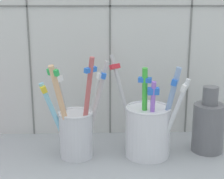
% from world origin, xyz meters
% --- Properties ---
extents(counter_slab, '(0.64, 0.22, 0.02)m').
position_xyz_m(counter_slab, '(0.00, 0.00, 0.01)').
color(counter_slab, '#9EA3A8').
rests_on(counter_slab, ground).
extents(tile_wall_back, '(0.64, 0.02, 0.45)m').
position_xyz_m(tile_wall_back, '(-0.00, 0.12, 0.23)').
color(tile_wall_back, silver).
rests_on(tile_wall_back, ground).
extents(toothbrush_cup_left, '(0.12, 0.08, 0.19)m').
position_xyz_m(toothbrush_cup_left, '(-0.06, 0.00, 0.07)').
color(toothbrush_cup_left, silver).
rests_on(toothbrush_cup_left, counter_slab).
extents(toothbrush_cup_right, '(0.13, 0.13, 0.17)m').
position_xyz_m(toothbrush_cup_right, '(0.06, 0.00, 0.07)').
color(toothbrush_cup_right, white).
rests_on(toothbrush_cup_right, counter_slab).
extents(ceramic_vase, '(0.06, 0.06, 0.12)m').
position_xyz_m(ceramic_vase, '(0.18, 0.01, 0.07)').
color(ceramic_vase, slate).
rests_on(ceramic_vase, counter_slab).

